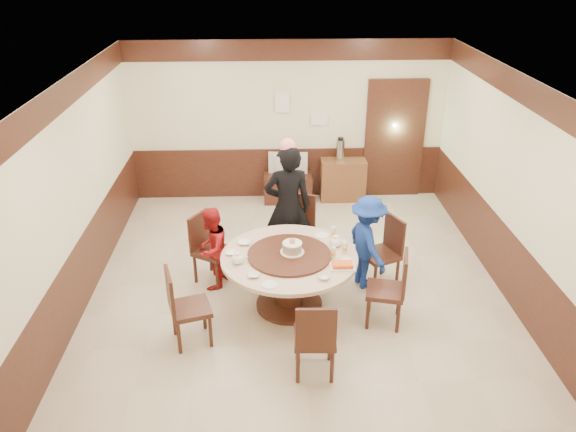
{
  "coord_description": "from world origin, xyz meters",
  "views": [
    {
      "loc": [
        -0.38,
        -6.54,
        4.24
      ],
      "look_at": [
        -0.12,
        -0.15,
        1.1
      ],
      "focal_mm": 35.0,
      "sensor_mm": 36.0,
      "label": 1
    }
  ],
  "objects_px": {
    "birthday_cake": "(292,247)",
    "side_cabinet": "(343,180)",
    "tv_stand": "(288,188)",
    "television": "(288,164)",
    "thermos": "(340,150)",
    "person_red": "(212,248)",
    "person_standing": "(288,207)",
    "shrimp_platter": "(342,266)",
    "person_blue": "(367,242)",
    "banquet_table": "(289,271)"
  },
  "relations": [
    {
      "from": "television",
      "to": "person_blue",
      "type": "bearing_deg",
      "value": 113.44
    },
    {
      "from": "banquet_table",
      "to": "television",
      "type": "bearing_deg",
      "value": 88.07
    },
    {
      "from": "tv_stand",
      "to": "side_cabinet",
      "type": "relative_size",
      "value": 1.06
    },
    {
      "from": "banquet_table",
      "to": "tv_stand",
      "type": "relative_size",
      "value": 2.0
    },
    {
      "from": "person_blue",
      "to": "person_red",
      "type": "bearing_deg",
      "value": 70.65
    },
    {
      "from": "person_standing",
      "to": "side_cabinet",
      "type": "height_order",
      "value": "person_standing"
    },
    {
      "from": "person_standing",
      "to": "tv_stand",
      "type": "xyz_separation_m",
      "value": [
        0.09,
        2.2,
        -0.66
      ]
    },
    {
      "from": "person_standing",
      "to": "side_cabinet",
      "type": "relative_size",
      "value": 2.26
    },
    {
      "from": "person_standing",
      "to": "tv_stand",
      "type": "relative_size",
      "value": 2.13
    },
    {
      "from": "person_blue",
      "to": "side_cabinet",
      "type": "bearing_deg",
      "value": -18.61
    },
    {
      "from": "shrimp_platter",
      "to": "television",
      "type": "distance_m",
      "value": 3.64
    },
    {
      "from": "person_red",
      "to": "tv_stand",
      "type": "bearing_deg",
      "value": 178.32
    },
    {
      "from": "tv_stand",
      "to": "thermos",
      "type": "xyz_separation_m",
      "value": [
        0.93,
        0.03,
        0.69
      ]
    },
    {
      "from": "television",
      "to": "side_cabinet",
      "type": "bearing_deg",
      "value": -173.37
    },
    {
      "from": "person_standing",
      "to": "person_red",
      "type": "relative_size",
      "value": 1.58
    },
    {
      "from": "banquet_table",
      "to": "person_blue",
      "type": "distance_m",
      "value": 1.16
    },
    {
      "from": "person_standing",
      "to": "person_red",
      "type": "bearing_deg",
      "value": 22.2
    },
    {
      "from": "person_standing",
      "to": "thermos",
      "type": "relative_size",
      "value": 4.76
    },
    {
      "from": "birthday_cake",
      "to": "side_cabinet",
      "type": "height_order",
      "value": "birthday_cake"
    },
    {
      "from": "person_blue",
      "to": "tv_stand",
      "type": "relative_size",
      "value": 1.54
    },
    {
      "from": "person_blue",
      "to": "shrimp_platter",
      "type": "xyz_separation_m",
      "value": [
        -0.44,
        -0.78,
        0.12
      ]
    },
    {
      "from": "banquet_table",
      "to": "person_blue",
      "type": "height_order",
      "value": "person_blue"
    },
    {
      "from": "birthday_cake",
      "to": "thermos",
      "type": "bearing_deg",
      "value": 73.14
    },
    {
      "from": "thermos",
      "to": "side_cabinet",
      "type": "bearing_deg",
      "value": 0.0
    },
    {
      "from": "person_blue",
      "to": "shrimp_platter",
      "type": "bearing_deg",
      "value": 133.03
    },
    {
      "from": "shrimp_platter",
      "to": "television",
      "type": "relative_size",
      "value": 0.43
    },
    {
      "from": "tv_stand",
      "to": "television",
      "type": "relative_size",
      "value": 1.22
    },
    {
      "from": "person_standing",
      "to": "shrimp_platter",
      "type": "bearing_deg",
      "value": 106.89
    },
    {
      "from": "banquet_table",
      "to": "person_blue",
      "type": "xyz_separation_m",
      "value": [
        1.06,
        0.47,
        0.12
      ]
    },
    {
      "from": "shrimp_platter",
      "to": "tv_stand",
      "type": "bearing_deg",
      "value": 98.03
    },
    {
      "from": "birthday_cake",
      "to": "shrimp_platter",
      "type": "bearing_deg",
      "value": -29.98
    },
    {
      "from": "side_cabinet",
      "to": "thermos",
      "type": "bearing_deg",
      "value": 180.0
    },
    {
      "from": "birthday_cake",
      "to": "shrimp_platter",
      "type": "distance_m",
      "value": 0.68
    },
    {
      "from": "person_red",
      "to": "television",
      "type": "bearing_deg",
      "value": 178.32
    },
    {
      "from": "banquet_table",
      "to": "television",
      "type": "relative_size",
      "value": 2.44
    },
    {
      "from": "banquet_table",
      "to": "person_standing",
      "type": "relative_size",
      "value": 0.94
    },
    {
      "from": "shrimp_platter",
      "to": "tv_stand",
      "type": "relative_size",
      "value": 0.35
    },
    {
      "from": "person_red",
      "to": "television",
      "type": "xyz_separation_m",
      "value": [
        1.12,
        2.76,
        0.13
      ]
    },
    {
      "from": "person_standing",
      "to": "person_blue",
      "type": "relative_size",
      "value": 1.38
    },
    {
      "from": "person_standing",
      "to": "side_cabinet",
      "type": "xyz_separation_m",
      "value": [
        1.08,
        2.23,
        -0.53
      ]
    },
    {
      "from": "birthday_cake",
      "to": "shrimp_platter",
      "type": "xyz_separation_m",
      "value": [
        0.58,
        -0.34,
        -0.07
      ]
    },
    {
      "from": "shrimp_platter",
      "to": "television",
      "type": "height_order",
      "value": "television"
    },
    {
      "from": "banquet_table",
      "to": "person_red",
      "type": "relative_size",
      "value": 1.48
    },
    {
      "from": "person_standing",
      "to": "television",
      "type": "xyz_separation_m",
      "value": [
        0.09,
        2.2,
        -0.21
      ]
    },
    {
      "from": "banquet_table",
      "to": "birthday_cake",
      "type": "bearing_deg",
      "value": 36.34
    },
    {
      "from": "person_standing",
      "to": "birthday_cake",
      "type": "height_order",
      "value": "person_standing"
    },
    {
      "from": "shrimp_platter",
      "to": "side_cabinet",
      "type": "relative_size",
      "value": 0.38
    },
    {
      "from": "banquet_table",
      "to": "person_standing",
      "type": "height_order",
      "value": "person_standing"
    },
    {
      "from": "banquet_table",
      "to": "person_red",
      "type": "distance_m",
      "value": 1.14
    },
    {
      "from": "birthday_cake",
      "to": "thermos",
      "type": "height_order",
      "value": "thermos"
    }
  ]
}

